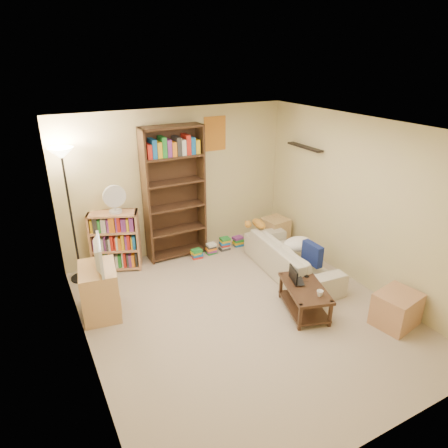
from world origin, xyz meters
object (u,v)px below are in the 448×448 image
(mug, at_px, (320,293))
(floor_lamp, at_px, (65,177))
(side_table, at_px, (275,231))
(sofa, at_px, (291,258))
(television, at_px, (95,255))
(tabby_cat, at_px, (257,224))
(tv_stand, at_px, (100,291))
(tall_bookshelf, at_px, (174,191))
(laptop, at_px, (301,280))
(desk_fan, at_px, (115,199))
(short_bookshelf, at_px, (115,241))
(end_cabinet, at_px, (396,309))
(coffee_table, at_px, (304,296))

(mug, bearing_deg, floor_lamp, 134.99)
(mug, distance_m, side_table, 2.43)
(sofa, bearing_deg, television, 87.90)
(tabby_cat, relative_size, tv_stand, 0.62)
(tall_bookshelf, bearing_deg, tabby_cat, -31.42)
(laptop, height_order, tall_bookshelf, tall_bookshelf)
(television, xyz_separation_m, tall_bookshelf, (1.56, 1.14, 0.29))
(desk_fan, distance_m, floor_lamp, 0.80)
(mug, distance_m, television, 2.95)
(tv_stand, relative_size, television, 1.05)
(tall_bookshelf, bearing_deg, desk_fan, -177.45)
(side_table, bearing_deg, television, -167.53)
(mug, height_order, tall_bookshelf, tall_bookshelf)
(sofa, xyz_separation_m, tall_bookshelf, (-1.37, 1.47, 0.91))
(short_bookshelf, xyz_separation_m, end_cabinet, (2.84, -3.18, -0.27))
(laptop, xyz_separation_m, short_bookshelf, (-2.01, 2.25, 0.09))
(laptop, relative_size, desk_fan, 0.78)
(sofa, bearing_deg, side_table, -17.90)
(tabby_cat, distance_m, side_table, 0.81)
(tall_bookshelf, bearing_deg, short_bookshelf, 179.90)
(sofa, distance_m, television, 3.01)
(side_table, relative_size, end_cabinet, 0.87)
(side_table, bearing_deg, desk_fan, 172.80)
(mug, xyz_separation_m, side_table, (0.87, 2.26, -0.19))
(coffee_table, bearing_deg, short_bookshelf, 146.48)
(tv_stand, xyz_separation_m, desk_fan, (0.56, 1.10, 0.87))
(tv_stand, distance_m, television, 0.55)
(laptop, bearing_deg, short_bookshelf, 67.25)
(laptop, distance_m, side_table, 2.05)
(laptop, bearing_deg, end_cabinet, -112.35)
(laptop, xyz_separation_m, tv_stand, (-2.51, 1.11, -0.05))
(coffee_table, distance_m, tall_bookshelf, 2.73)
(sofa, xyz_separation_m, side_table, (0.44, 1.07, -0.04))
(desk_fan, bearing_deg, tv_stand, -117.00)
(coffee_table, relative_size, television, 1.45)
(mug, bearing_deg, short_bookshelf, 126.74)
(sofa, bearing_deg, mug, 164.02)
(tabby_cat, bearing_deg, end_cabinet, -76.02)
(short_bookshelf, distance_m, side_table, 2.90)
(tv_stand, xyz_separation_m, short_bookshelf, (0.51, 1.15, 0.14))
(tall_bookshelf, height_order, desk_fan, tall_bookshelf)
(end_cabinet, bearing_deg, side_table, 89.67)
(floor_lamp, height_order, end_cabinet, floor_lamp)
(short_bookshelf, bearing_deg, television, -92.64)
(mug, xyz_separation_m, short_bookshelf, (-1.99, 2.66, 0.07))
(coffee_table, relative_size, end_cabinet, 1.79)
(short_bookshelf, bearing_deg, laptop, -27.16)
(mug, bearing_deg, tv_stand, 148.70)
(tall_bookshelf, distance_m, desk_fan, 1.00)
(laptop, distance_m, tv_stand, 2.75)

